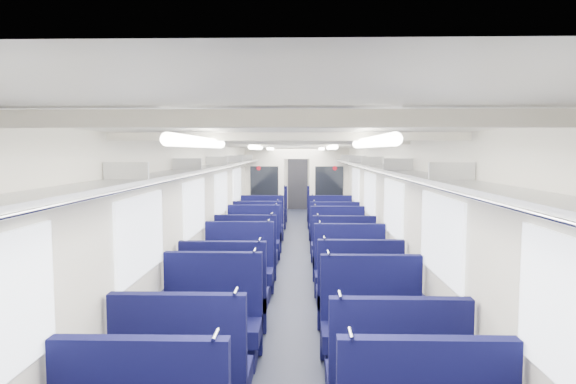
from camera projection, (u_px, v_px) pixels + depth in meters
The scene contains 32 objects.
floor at pixel (295, 261), 9.81m from camera, with size 2.80×18.00×0.01m, color black.
ceiling at pixel (295, 144), 9.61m from camera, with size 2.80×18.00×0.01m, color white.
wall_left at pixel (225, 203), 9.75m from camera, with size 0.02×18.00×2.35m, color beige.
dado_left at pixel (226, 244), 9.81m from camera, with size 0.03×17.90×0.70m, color black.
wall_right at pixel (366, 203), 9.68m from camera, with size 0.02×18.00×2.35m, color beige.
dado_right at pixel (365, 244), 9.75m from camera, with size 0.03×17.90×0.70m, color black.
wall_far at pixel (298, 178), 18.68m from camera, with size 2.80×0.02×2.35m, color beige.
luggage_rack_left at pixel (234, 163), 9.68m from camera, with size 0.36×17.40×0.18m.
luggage_rack_right at pixel (357, 163), 9.62m from camera, with size 0.36×17.40×0.18m.
windows at pixel (295, 193), 9.24m from camera, with size 2.78×15.60×0.75m.
ceiling_fittings at pixel (295, 147), 9.36m from camera, with size 2.70×16.06×0.11m.
end_door at pixel (298, 183), 18.63m from camera, with size 0.75×0.06×2.00m, color black.
bulkhead at pixel (297, 187), 13.25m from camera, with size 2.80×0.10×2.35m.
seat_4 at pixel (184, 384), 3.89m from camera, with size 1.04×0.58×1.17m.
seat_6 at pixel (212, 328), 5.11m from camera, with size 1.04×0.58×1.17m.
seat_7 at pixel (372, 333), 4.97m from camera, with size 1.04×0.58×1.17m.
seat_8 at pixel (225, 301), 6.03m from camera, with size 1.04×0.58×1.17m.
seat_9 at pixel (359, 299), 6.13m from camera, with size 1.04×0.58×1.17m.
seat_10 at pixel (239, 274), 7.37m from camera, with size 1.04×0.58×1.17m.
seat_11 at pixel (350, 278), 7.15m from camera, with size 1.04×0.58×1.17m.
seat_12 at pixel (247, 258), 8.44m from camera, with size 1.04×0.58×1.17m.
seat_13 at pixel (343, 260), 8.32m from camera, with size 1.04×0.58×1.17m.
seat_14 at pixel (253, 245), 9.69m from camera, with size 1.04×0.58×1.17m.
seat_15 at pixel (338, 247), 9.47m from camera, with size 1.04×0.58×1.17m.
seat_16 at pixel (258, 236), 10.71m from camera, with size 1.04×0.58×1.17m.
seat_17 at pixel (334, 237), 10.57m from camera, with size 1.04×0.58×1.17m.
seat_18 at pixel (262, 228), 11.82m from camera, with size 1.04×0.58×1.17m.
seat_19 at pixel (331, 228), 11.81m from camera, with size 1.04×0.58×1.17m.
seat_20 at pixel (268, 217), 13.87m from camera, with size 1.04×0.58×1.17m.
seat_21 at pixel (326, 216), 13.91m from camera, with size 1.04×0.58×1.17m.
seat_22 at pixel (270, 212), 14.97m from camera, with size 1.04×0.58×1.17m.
seat_23 at pixel (324, 211), 15.03m from camera, with size 1.04×0.58×1.17m.
Camera 1 is at (0.09, -9.66, 2.20)m, focal length 30.53 mm.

